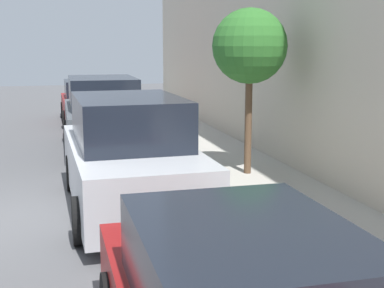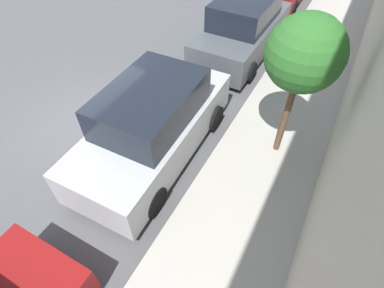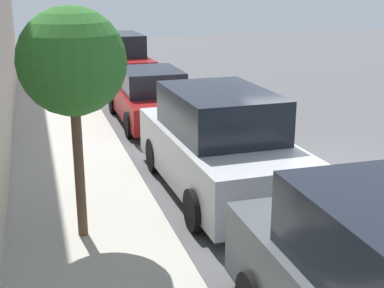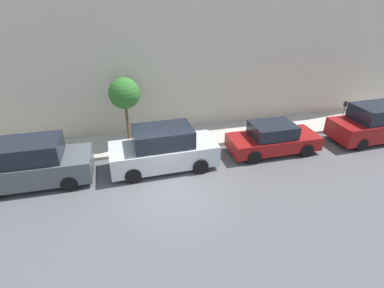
{
  "view_description": "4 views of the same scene",
  "coord_description": "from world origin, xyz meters",
  "px_view_note": "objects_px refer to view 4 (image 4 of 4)",
  "views": [
    {
      "loc": [
        0.93,
        -8.93,
        2.85
      ],
      "look_at": [
        3.42,
        0.65,
        1.0
      ],
      "focal_mm": 50.0,
      "sensor_mm": 36.0,
      "label": 1
    },
    {
      "loc": [
        5.41,
        -4.03,
        5.8
      ],
      "look_at": [
        3.29,
        -0.09,
        1.0
      ],
      "focal_mm": 28.0,
      "sensor_mm": 36.0,
      "label": 2
    },
    {
      "loc": [
        5.41,
        9.15,
        3.89
      ],
      "look_at": [
        2.69,
        0.09,
        1.0
      ],
      "focal_mm": 50.0,
      "sensor_mm": 36.0,
      "label": 3
    },
    {
      "loc": [
        -9.71,
        1.74,
        7.45
      ],
      "look_at": [
        2.19,
        -1.26,
        1.0
      ],
      "focal_mm": 28.0,
      "sensor_mm": 36.0,
      "label": 4
    }
  ],
  "objects_px": {
    "parked_suv_third": "(163,149)",
    "street_tree": "(124,94)",
    "parked_sedan_second": "(273,139)",
    "parking_meter_near": "(344,110)",
    "parked_suv_nearest": "(375,124)",
    "parked_suv_fourth": "(31,164)"
  },
  "relations": [
    {
      "from": "parked_suv_third",
      "to": "street_tree",
      "type": "relative_size",
      "value": 1.41
    },
    {
      "from": "parked_sedan_second",
      "to": "parking_meter_near",
      "type": "relative_size",
      "value": 2.96
    },
    {
      "from": "parked_sedan_second",
      "to": "parked_suv_third",
      "type": "bearing_deg",
      "value": 91.09
    },
    {
      "from": "parked_sedan_second",
      "to": "street_tree",
      "type": "bearing_deg",
      "value": 69.45
    },
    {
      "from": "parked_suv_nearest",
      "to": "street_tree",
      "type": "distance_m",
      "value": 13.36
    },
    {
      "from": "parked_suv_nearest",
      "to": "parking_meter_near",
      "type": "bearing_deg",
      "value": 20.16
    },
    {
      "from": "parked_sedan_second",
      "to": "parked_suv_fourth",
      "type": "height_order",
      "value": "parked_suv_fourth"
    },
    {
      "from": "parked_sedan_second",
      "to": "street_tree",
      "type": "distance_m",
      "value": 7.71
    },
    {
      "from": "parked_sedan_second",
      "to": "street_tree",
      "type": "xyz_separation_m",
      "value": [
        2.61,
        6.96,
        2.07
      ]
    },
    {
      "from": "parked_suv_nearest",
      "to": "parked_suv_fourth",
      "type": "height_order",
      "value": "same"
    },
    {
      "from": "parked_suv_third",
      "to": "parked_suv_fourth",
      "type": "distance_m",
      "value": 5.55
    },
    {
      "from": "parking_meter_near",
      "to": "street_tree",
      "type": "distance_m",
      "value": 12.48
    },
    {
      "from": "parked_suv_nearest",
      "to": "parked_suv_third",
      "type": "bearing_deg",
      "value": 90.28
    },
    {
      "from": "parked_suv_fourth",
      "to": "parked_sedan_second",
      "type": "bearing_deg",
      "value": -89.8
    },
    {
      "from": "parked_suv_fourth",
      "to": "parking_meter_near",
      "type": "relative_size",
      "value": 3.16
    },
    {
      "from": "parked_suv_nearest",
      "to": "parked_suv_fourth",
      "type": "bearing_deg",
      "value": 89.96
    },
    {
      "from": "parked_suv_third",
      "to": "parked_suv_fourth",
      "type": "relative_size",
      "value": 1.01
    },
    {
      "from": "parked_suv_nearest",
      "to": "parking_meter_near",
      "type": "height_order",
      "value": "parked_suv_nearest"
    },
    {
      "from": "street_tree",
      "to": "parked_sedan_second",
      "type": "bearing_deg",
      "value": -110.55
    },
    {
      "from": "parked_suv_third",
      "to": "parking_meter_near",
      "type": "bearing_deg",
      "value": -80.64
    },
    {
      "from": "parked_suv_nearest",
      "to": "parked_sedan_second",
      "type": "bearing_deg",
      "value": 89.53
    },
    {
      "from": "parked_suv_third",
      "to": "parked_suv_fourth",
      "type": "xyz_separation_m",
      "value": [
        0.07,
        5.55,
        0.0
      ]
    }
  ]
}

